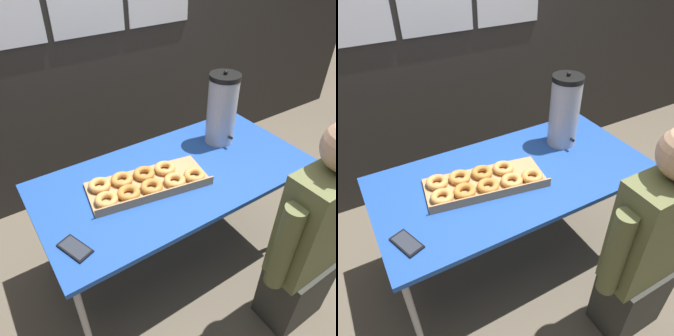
{
  "view_description": "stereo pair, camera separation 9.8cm",
  "coord_description": "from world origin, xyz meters",
  "views": [
    {
      "loc": [
        -0.83,
        -1.18,
        1.86
      ],
      "look_at": [
        -0.05,
        0.0,
        0.78
      ],
      "focal_mm": 35.0,
      "sensor_mm": 36.0,
      "label": 1
    },
    {
      "loc": [
        -0.75,
        -1.24,
        1.86
      ],
      "look_at": [
        -0.05,
        0.0,
        0.78
      ],
      "focal_mm": 35.0,
      "sensor_mm": 36.0,
      "label": 2
    }
  ],
  "objects": [
    {
      "name": "donut_box",
      "position": [
        -0.2,
        -0.0,
        0.75
      ],
      "size": [
        0.68,
        0.38,
        0.05
      ],
      "rotation": [
        0.0,
        0.0,
        -0.17
      ],
      "color": "tan",
      "rests_on": "folding_table"
    },
    {
      "name": "ground_plane",
      "position": [
        0.0,
        0.0,
        0.0
      ],
      "size": [
        12.0,
        12.0,
        0.0
      ],
      "primitive_type": "plane",
      "color": "brown"
    },
    {
      "name": "cell_phone",
      "position": [
        -0.67,
        -0.2,
        0.73
      ],
      "size": [
        0.13,
        0.17,
        0.01
      ],
      "rotation": [
        0.0,
        0.0,
        0.35
      ],
      "color": "black",
      "rests_on": "folding_table"
    },
    {
      "name": "back_wall",
      "position": [
        0.0,
        1.08,
        1.23
      ],
      "size": [
        6.0,
        0.11,
        2.45
      ],
      "color": "#282623",
      "rests_on": "ground"
    },
    {
      "name": "coffee_urn",
      "position": [
        0.43,
        0.14,
        0.95
      ],
      "size": [
        0.18,
        0.21,
        0.46
      ],
      "color": "#B7B7BC",
      "rests_on": "folding_table"
    },
    {
      "name": "folding_table",
      "position": [
        0.0,
        0.0,
        0.68
      ],
      "size": [
        1.56,
        0.78,
        0.72
      ],
      "color": "#1E479E",
      "rests_on": "ground"
    },
    {
      "name": "person_seated",
      "position": [
        0.33,
        -0.69,
        0.61
      ],
      "size": [
        0.57,
        0.23,
        1.27
      ],
      "rotation": [
        0.0,
        0.0,
        3.14
      ],
      "color": "#33332D",
      "rests_on": "ground"
    }
  ]
}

